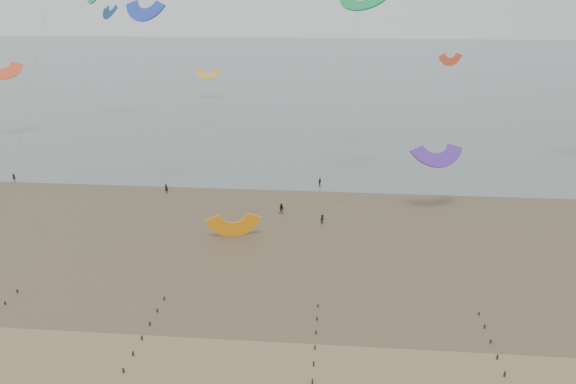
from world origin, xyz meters
name	(u,v)px	position (x,y,z in m)	size (l,w,h in m)	color
ground	(271,373)	(0.00, 0.00, 0.00)	(500.00, 500.00, 0.00)	brown
sea_and_shore	(271,226)	(-4.08, 34.40, 0.01)	(500.00, 665.00, 0.03)	#475654
kitesurfer_lead	(166,188)	(-24.17, 47.12, 0.85)	(0.62, 0.41, 1.70)	black
kitesurfers	(502,197)	(33.81, 48.01, 0.83)	(129.38, 19.32, 1.84)	black
grounded_kite	(234,236)	(-9.03, 30.36, 0.00)	(6.64, 3.48, 5.06)	orange
kites_airborne	(230,38)	(-20.44, 92.11, 22.72)	(232.51, 117.47, 42.53)	maroon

